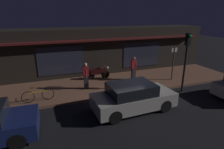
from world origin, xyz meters
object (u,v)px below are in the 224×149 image
at_px(motorcycle, 98,72).
at_px(bicycle_parked, 38,95).
at_px(person_bystander, 134,68).
at_px(person_photographer, 86,75).
at_px(parked_car_far, 133,97).
at_px(traffic_light_pole, 186,53).
at_px(sign_post, 173,61).

bearing_deg(motorcycle, bicycle_parked, -149.02).
distance_m(bicycle_parked, person_bystander, 6.53).
xyz_separation_m(person_photographer, parked_car_far, (1.66, -3.23, -0.32)).
xyz_separation_m(motorcycle, traffic_light_pole, (4.39, -3.67, 1.83)).
bearing_deg(sign_post, bicycle_parked, -176.92).
bearing_deg(parked_car_far, person_bystander, 63.32).
xyz_separation_m(bicycle_parked, parked_car_far, (4.47, -2.32, 0.20)).
bearing_deg(bicycle_parked, parked_car_far, -27.46).
distance_m(person_photographer, parked_car_far, 3.65).
relative_size(sign_post, traffic_light_pole, 0.67).
distance_m(sign_post, traffic_light_pole, 2.04).
xyz_separation_m(bicycle_parked, traffic_light_pole, (8.43, -1.25, 1.97)).
height_order(motorcycle, bicycle_parked, motorcycle).
relative_size(person_bystander, sign_post, 0.70).
distance_m(bicycle_parked, parked_car_far, 5.04).
distance_m(motorcycle, bicycle_parked, 4.71).
bearing_deg(person_photographer, person_bystander, 8.20).
height_order(motorcycle, parked_car_far, parked_car_far).
xyz_separation_m(bicycle_parked, person_photographer, (2.81, 0.91, 0.52)).
distance_m(person_bystander, parked_car_far, 4.20).
height_order(bicycle_parked, person_photographer, person_photographer).
distance_m(sign_post, parked_car_far, 5.33).
xyz_separation_m(sign_post, parked_car_far, (-4.47, -2.80, -0.81)).
distance_m(motorcycle, person_photographer, 1.98).
bearing_deg(bicycle_parked, person_bystander, 12.60).
bearing_deg(motorcycle, person_bystander, -23.45).
bearing_deg(person_photographer, traffic_light_pole, -20.98).
height_order(bicycle_parked, parked_car_far, parked_car_far).
bearing_deg(sign_post, traffic_light_pole, -106.33).
bearing_deg(bicycle_parked, traffic_light_pole, -8.41).
relative_size(motorcycle, person_photographer, 1.02).
bearing_deg(person_bystander, motorcycle, 156.55).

